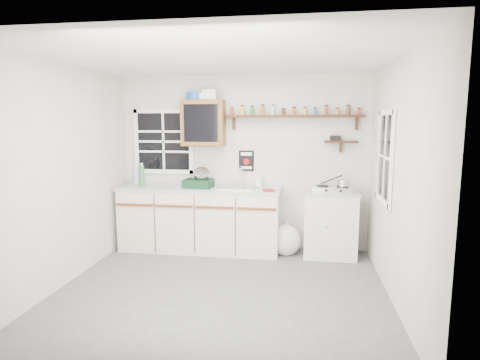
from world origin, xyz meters
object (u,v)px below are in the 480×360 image
dish_rack (199,181)px  hotplate (333,189)px  spice_shelf (293,115)px  right_cabinet (330,223)px  main_cabinet (200,219)px  upper_cabinet (203,123)px

dish_rack → hotplate: dish_rack is taller
hotplate → spice_shelf: bearing=164.0°
right_cabinet → dish_rack: (-1.83, -0.05, 0.56)m
main_cabinet → upper_cabinet: (0.03, 0.14, 1.36)m
main_cabinet → upper_cabinet: upper_cabinet is taller
spice_shelf → hotplate: bearing=-20.5°
main_cabinet → upper_cabinet: bearing=76.3°
dish_rack → hotplate: bearing=7.7°
hotplate → dish_rack: bearing=-174.5°
main_cabinet → right_cabinet: main_cabinet is taller
dish_rack → spice_shelf: bearing=17.2°
main_cabinet → hotplate: hotplate is taller
right_cabinet → spice_shelf: spice_shelf is taller
main_cabinet → spice_shelf: bearing=9.3°
dish_rack → right_cabinet: bearing=8.3°
upper_cabinet → dish_rack: 0.83m
spice_shelf → hotplate: 1.15m
dish_rack → hotplate: 1.85m
right_cabinet → spice_shelf: (-0.54, 0.19, 1.48)m
upper_cabinet → hotplate: (1.82, -0.14, -0.88)m
main_cabinet → right_cabinet: (1.83, 0.03, -0.01)m
upper_cabinet → dish_rack: upper_cabinet is taller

